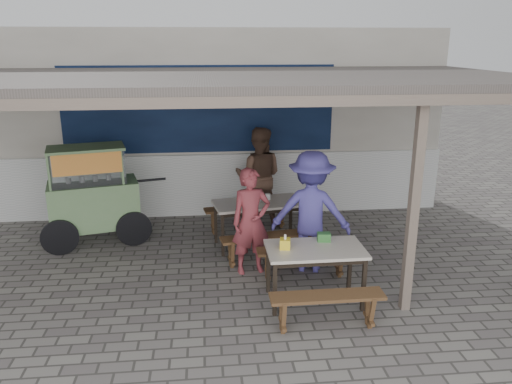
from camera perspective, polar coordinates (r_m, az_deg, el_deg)
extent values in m
plane|color=slate|center=(7.12, -4.43, -10.44)|extent=(60.00, 60.00, 0.00)
cube|color=beige|center=(10.05, -5.26, 8.14)|extent=(9.00, 1.20, 3.50)
cube|color=white|center=(9.68, -5.02, 0.83)|extent=(9.00, 0.10, 1.20)
cube|color=#10234D|center=(9.40, -6.48, 9.35)|extent=(5.00, 0.03, 1.60)
cube|color=#4F4843|center=(7.35, -5.16, 12.81)|extent=(9.00, 4.20, 0.12)
cube|color=#6C5F51|center=(5.32, -4.75, 10.21)|extent=(9.00, 0.12, 0.12)
cube|color=#6C5F51|center=(6.26, 17.56, -1.72)|extent=(0.11, 0.11, 2.70)
cube|color=beige|center=(8.13, 0.29, -1.29)|extent=(1.54, 0.93, 0.04)
cube|color=black|center=(8.14, 0.29, -1.69)|extent=(1.43, 0.81, 0.06)
cube|color=black|center=(7.84, -3.82, -4.92)|extent=(0.05, 0.05, 0.71)
cube|color=black|center=(8.19, 5.31, -3.99)|extent=(0.05, 0.05, 0.71)
cube|color=black|center=(8.37, -4.63, -3.51)|extent=(0.05, 0.05, 0.71)
cube|color=black|center=(8.70, 3.97, -2.70)|extent=(0.05, 0.05, 0.71)
cube|color=brown|center=(7.59, 1.74, -5.04)|extent=(1.57, 0.53, 0.04)
cube|color=brown|center=(7.53, -2.84, -7.10)|extent=(0.10, 0.28, 0.41)
cube|color=brown|center=(7.87, 6.08, -6.08)|extent=(0.10, 0.28, 0.41)
cube|color=brown|center=(8.87, -0.96, -1.76)|extent=(1.57, 0.53, 0.04)
cube|color=brown|center=(8.82, -4.88, -3.49)|extent=(0.10, 0.28, 0.41)
cube|color=brown|center=(9.11, 2.84, -2.77)|extent=(0.10, 0.28, 0.41)
cube|color=beige|center=(6.41, 6.80, -6.52)|extent=(1.24, 0.73, 0.04)
cube|color=black|center=(6.43, 6.78, -7.01)|extent=(1.14, 0.63, 0.06)
cube|color=black|center=(6.21, 2.16, -11.06)|extent=(0.05, 0.05, 0.71)
cube|color=black|center=(6.45, 12.22, -10.32)|extent=(0.05, 0.05, 0.71)
cube|color=black|center=(6.74, 1.42, -8.68)|extent=(0.05, 0.05, 0.71)
cube|color=black|center=(6.97, 10.68, -8.11)|extent=(0.05, 0.05, 0.71)
cube|color=brown|center=(5.96, 8.15, -11.70)|extent=(1.34, 0.29, 0.04)
cube|color=brown|center=(5.97, 3.06, -13.96)|extent=(0.05, 0.28, 0.41)
cube|color=brown|center=(6.20, 12.84, -13.11)|extent=(0.05, 0.28, 0.41)
cube|color=brown|center=(7.13, 5.52, -6.62)|extent=(1.34, 0.29, 0.04)
cube|color=brown|center=(7.14, 1.34, -8.48)|extent=(0.05, 0.28, 0.41)
cube|color=brown|center=(7.34, 9.50, -8.00)|extent=(0.05, 0.28, 0.41)
cube|color=#6C8D5E|center=(8.72, -17.98, -1.23)|extent=(1.54, 1.04, 0.73)
cube|color=#6C8D5E|center=(8.84, -17.76, -3.61)|extent=(1.48, 0.99, 0.05)
cylinder|color=black|center=(8.48, -21.51, -4.88)|extent=(0.58, 0.19, 0.58)
cylinder|color=black|center=(8.49, -13.77, -4.11)|extent=(0.58, 0.19, 0.58)
cube|color=silver|center=(8.54, -18.72, 2.90)|extent=(1.26, 0.88, 0.57)
cube|color=#6C8D5E|center=(8.48, -18.90, 4.78)|extent=(1.31, 0.93, 0.04)
cube|color=orange|center=(8.20, -18.72, 3.05)|extent=(1.02, 0.27, 0.33)
cylinder|color=black|center=(8.68, -12.67, 1.28)|extent=(0.72, 0.21, 0.04)
imported|color=brown|center=(7.17, -0.57, -3.37)|extent=(0.63, 0.48, 1.56)
imported|color=brown|center=(9.09, 0.31, 1.81)|extent=(0.99, 0.84, 1.80)
imported|color=#484096|center=(7.26, 6.29, -2.27)|extent=(1.29, 0.95, 1.79)
cube|color=yellow|center=(6.32, 3.34, -5.93)|extent=(0.15, 0.15, 0.13)
cube|color=#316D30|center=(6.60, 7.77, -5.13)|extent=(0.18, 0.13, 0.11)
cylinder|color=white|center=(8.24, 1.36, -0.53)|extent=(0.09, 0.09, 0.10)
imported|color=white|center=(8.05, 0.01, -1.14)|extent=(0.24, 0.24, 0.05)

